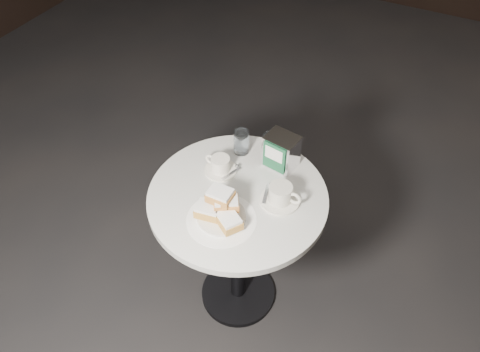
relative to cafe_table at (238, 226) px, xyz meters
name	(u,v)px	position (x,y,z in m)	size (l,w,h in m)	color
ground	(238,294)	(0.00, 0.00, -0.55)	(7.00, 7.00, 0.00)	black
cafe_table	(238,226)	(0.00, 0.00, 0.00)	(0.70, 0.70, 0.74)	black
sugar_spill	(221,220)	(0.00, -0.14, 0.20)	(0.26, 0.26, 0.00)	white
beignet_plate	(221,210)	(0.00, -0.13, 0.24)	(0.21, 0.21, 0.12)	silver
coffee_cup_left	(220,165)	(-0.12, 0.08, 0.23)	(0.14, 0.14, 0.07)	white
coffee_cup_right	(281,195)	(0.16, 0.04, 0.23)	(0.16, 0.15, 0.08)	silver
water_glass_left	(241,142)	(-0.10, 0.23, 0.25)	(0.08, 0.08, 0.11)	silver
water_glass_right	(270,146)	(0.02, 0.26, 0.25)	(0.07, 0.07, 0.11)	white
napkin_dispenser	(281,152)	(0.08, 0.23, 0.27)	(0.14, 0.12, 0.15)	silver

